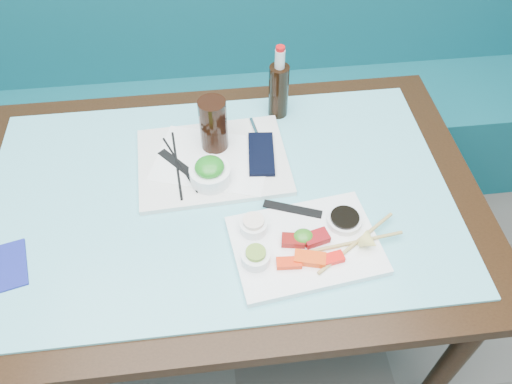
{
  "coord_description": "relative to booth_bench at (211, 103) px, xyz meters",
  "views": [
    {
      "loc": [
        -0.0,
        0.6,
        1.77
      ],
      "look_at": [
        0.09,
        1.41,
        0.8
      ],
      "focal_mm": 35.0,
      "sensor_mm": 36.0,
      "label": 1
    }
  ],
  "objects": [
    {
      "name": "dining_table",
      "position": [
        0.0,
        -0.84,
        0.29
      ],
      "size": [
        1.4,
        0.9,
        0.75
      ],
      "color": "black",
      "rests_on": "ground"
    },
    {
      "name": "cola_glass",
      "position": [
        0.0,
        -0.67,
        0.48
      ],
      "size": [
        0.09,
        0.09,
        0.16
      ],
      "primitive_type": "cylinder",
      "rotation": [
        0.0,
        0.0,
        0.23
      ],
      "color": "black",
      "rests_on": "serving_tray"
    },
    {
      "name": "seaweed_garnish",
      "position": [
        0.19,
        -1.02,
        0.41
      ],
      "size": [
        0.06,
        0.05,
        0.03
      ],
      "primitive_type": "ellipsoid",
      "rotation": [
        0.0,
        0.0,
        0.14
      ],
      "color": "#30781B",
      "rests_on": "sashimi_plate"
    },
    {
      "name": "booth_bench",
      "position": [
        0.0,
        0.0,
        0.0
      ],
      "size": [
        3.0,
        0.56,
        1.17
      ],
      "color": "#0F5661",
      "rests_on": "ground"
    },
    {
      "name": "ramekin_ginger",
      "position": [
        0.08,
        -0.98,
        0.42
      ],
      "size": [
        0.08,
        0.08,
        0.03
      ],
      "primitive_type": "cylinder",
      "rotation": [
        0.0,
        0.0,
        -0.2
      ],
      "color": "white",
      "rests_on": "sashimi_plate"
    },
    {
      "name": "ramekin_wasabi",
      "position": [
        0.07,
        -1.07,
        0.42
      ],
      "size": [
        0.09,
        0.09,
        0.03
      ],
      "primitive_type": "cylinder",
      "rotation": [
        0.0,
        0.0,
        -0.41
      ],
      "color": "white",
      "rests_on": "sashimi_plate"
    },
    {
      "name": "chopstick_sleeve",
      "position": [
        0.18,
        -0.93,
        0.4
      ],
      "size": [
        0.15,
        0.08,
        0.0
      ],
      "primitive_type": "cube",
      "rotation": [
        0.0,
        0.0,
        -0.37
      ],
      "color": "black",
      "rests_on": "sashimi_plate"
    },
    {
      "name": "black_chopstick_a",
      "position": [
        -0.11,
        -0.73,
        0.4
      ],
      "size": [
        0.03,
        0.25,
        0.01
      ],
      "primitive_type": "cylinder",
      "rotation": [
        1.57,
        0.0,
        0.09
      ],
      "color": "black",
      "rests_on": "serving_tray"
    },
    {
      "name": "tuna_left",
      "position": [
        0.17,
        -1.03,
        0.41
      ],
      "size": [
        0.06,
        0.04,
        0.02
      ],
      "primitive_type": "cube",
      "rotation": [
        0.0,
        0.0,
        -0.18
      ],
      "color": "maroon",
      "rests_on": "sashimi_plate"
    },
    {
      "name": "soy_fill",
      "position": [
        0.3,
        -0.98,
        0.42
      ],
      "size": [
        0.08,
        0.08,
        0.01
      ],
      "primitive_type": "cylinder",
      "rotation": [
        0.0,
        0.0,
        -0.13
      ],
      "color": "black",
      "rests_on": "soy_dish"
    },
    {
      "name": "seaweed_salad",
      "position": [
        -0.02,
        -0.8,
        0.45
      ],
      "size": [
        0.08,
        0.08,
        0.04
      ],
      "primitive_type": "ellipsoid",
      "rotation": [
        0.0,
        0.0,
        0.05
      ],
      "color": "#1D791C",
      "rests_on": "seaweed_bowl"
    },
    {
      "name": "salmon_right",
      "position": [
        0.25,
        -1.09,
        0.41
      ],
      "size": [
        0.06,
        0.04,
        0.01
      ],
      "primitive_type": "cube",
      "rotation": [
        0.0,
        0.0,
        0.18
      ],
      "color": "#F61009",
      "rests_on": "sashimi_plate"
    },
    {
      "name": "navy_pouch",
      "position": [
        0.13,
        -0.72,
        0.4
      ],
      "size": [
        0.08,
        0.17,
        0.01
      ],
      "primitive_type": "cube",
      "rotation": [
        0.0,
        0.0,
        -0.09
      ],
      "color": "black",
      "rests_on": "serving_tray"
    },
    {
      "name": "cola_bottle_cap",
      "position": [
        0.2,
        -0.53,
        0.61
      ],
      "size": [
        0.03,
        0.03,
        0.01
      ],
      "primitive_type": "cylinder",
      "rotation": [
        0.0,
        0.0,
        -0.27
      ],
      "color": "red",
      "rests_on": "cola_bottle_neck"
    },
    {
      "name": "salmon_left",
      "position": [
        0.15,
        -1.09,
        0.41
      ],
      "size": [
        0.06,
        0.03,
        0.01
      ],
      "primitive_type": "cube",
      "rotation": [
        0.0,
        0.0,
        -0.07
      ],
      "color": "red",
      "rests_on": "sashimi_plate"
    },
    {
      "name": "wooden_chopstick_a",
      "position": [
        0.31,
        -1.05,
        0.41
      ],
      "size": [
        0.26,
        0.04,
        0.01
      ],
      "primitive_type": "cylinder",
      "rotation": [
        1.57,
        0.0,
        -1.44
      ],
      "color": "tan",
      "rests_on": "sashimi_plate"
    },
    {
      "name": "cola_bottle_neck",
      "position": [
        0.2,
        -0.53,
        0.58
      ],
      "size": [
        0.03,
        0.03,
        0.06
      ],
      "primitive_type": "cylinder",
      "rotation": [
        0.0,
        0.0,
        0.09
      ],
      "color": "silver",
      "rests_on": "cola_bottle_body"
    },
    {
      "name": "ginger_fill",
      "position": [
        0.08,
        -0.98,
        0.43
      ],
      "size": [
        0.07,
        0.07,
        0.01
      ],
      "primitive_type": "cylinder",
      "rotation": [
        0.0,
        0.0,
        0.35
      ],
      "color": "#F8DFCC",
      "rests_on": "ramekin_ginger"
    },
    {
      "name": "wooden_chopstick_b",
      "position": [
        0.32,
        -1.05,
        0.41
      ],
      "size": [
        0.22,
        0.16,
        0.01
      ],
      "primitive_type": "cylinder",
      "rotation": [
        1.57,
        0.0,
        -0.97
      ],
      "color": "tan",
      "rests_on": "sashimi_plate"
    },
    {
      "name": "lemon_wedge",
      "position": [
        0.34,
        -1.06,
        0.42
      ],
      "size": [
        0.06,
        0.06,
        0.05
      ],
      "primitive_type": "cone",
      "rotation": [
        1.57,
        0.0,
        0.8
      ],
      "color": "#F9E576",
      "rests_on": "sashimi_plate"
    },
    {
      "name": "seaweed_bowl",
      "position": [
        -0.02,
        -0.8,
        0.42
      ],
      "size": [
        0.14,
        0.14,
        0.04
      ],
      "primitive_type": "cylinder",
      "rotation": [
        0.0,
        0.0,
        0.34
      ],
      "color": "white",
      "rests_on": "serving_tray"
    },
    {
      "name": "tray_sleeve",
      "position": [
        -0.1,
        -0.73,
        0.4
      ],
      "size": [
        0.11,
        0.13,
        0.0
      ],
      "primitive_type": "cube",
      "rotation": [
        0.0,
        0.0,
        0.7
      ],
      "color": "black",
      "rests_on": "serving_tray"
    },
    {
      "name": "salmon_mid",
      "position": [
        0.2,
        -1.08,
        0.41
      ],
      "size": [
        0.08,
        0.05,
        0.02
      ],
      "primitive_type": "cube",
      "rotation": [
        0.0,
        0.0,
        -0.26
      ],
      "color": "#F94009",
      "rests_on": "sashimi_plate"
    },
    {
      "name": "black_chopstick_b",
      "position": [
        -0.1,
        -0.73,
        0.4
      ],
      "size": [
        0.09,
        0.22,
        0.01
      ],
      "primitive_type": "cylinder",
      "rotation": [
        1.57,
        0.0,
        0.4
      ],
      "color": "black",
      "rests_on": "serving_tray"
    },
    {
      "name": "sashimi_plate",
      "position": [
        0.2,
        -1.03,
        0.39
      ],
      "size": [
        0.38,
        0.29,
        0.02
      ],
      "primitive_type": "cube",
      "rotation": [
        0.0,
        0.0,
        0.13
      ],
      "color": "white",
      "rests_on": "glass_top"
    },
    {
      "name": "serving_tray",
      "position": [
        -0.01,
        -0.72,
        0.39
      ],
      "size": [
        0.42,
        0.33,
        0.02
      ],
      "primitive_type": "cube",
      "rotation": [
        0.0,
        0.0,
        0.05
      ],
      "color": "white",
      "rests_on": "glass_top"
    },
    {
      "name": "glass_top",
      "position": [
        0.0,
        -0.84,
        0.38
      ],
      "size": [
        1.22,
        0.76,
        0.01
      ],
      "primitive_type": "cube",
      "color": "#6AC7D4",
      "rests_on": "dining_table"
    },
    {
      "name": "cola_bottle_body",
      "position": [
        0.2,
        -0.53,
        0.47
      ],
      "size": [
        0.08,
        0.08,
        0.17
      ],
      "primitive_type": "cylinder",
      "rotation": [
        0.0,
        0.0,
        0.36
      ],
      "color": "black",
      "rests_on": "glass_top"
    },
    {
      "name": "tuna_right",
      "position": [
        0.22,
        -1.03,
        0.41
      ],
      "size": [
        0.07,
        0.05,
        0.02
      ],
      "primitive_type": "cube",
      "rotation": [
        0.0,
        0.0,
        0.25
      ],
      "color": "maroon",
      "rests_on": "sashimi_plate"
    },
    {
      "name": "paper_placemat",
      "position": [
        -0.01,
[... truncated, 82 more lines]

